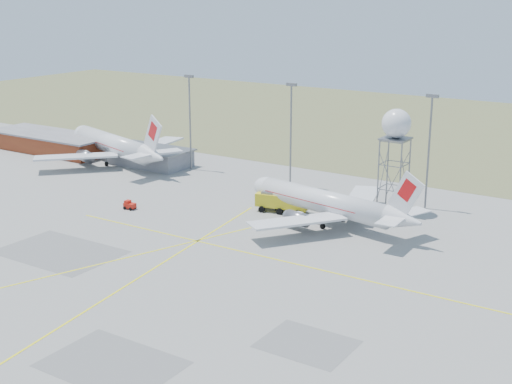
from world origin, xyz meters
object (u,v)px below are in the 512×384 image
Objects in this scene: airliner_main at (327,203)px; fire_truck at (284,202)px; radar_tower at (395,155)px; baggage_tug at (130,206)px; airliner_far at (115,145)px.

airliner_main reaches higher than fire_truck.
baggage_tug is at bearing -148.75° from radar_tower.
airliner_far is at bearing 157.08° from fire_truck.
baggage_tug is (-33.23, -11.95, -2.99)m from airliner_main.
radar_tower is at bearing -108.07° from airliner_main.
radar_tower reaches higher than fire_truck.
radar_tower is (66.87, -0.45, 6.20)m from airliner_far.
airliner_main is at bearing -118.38° from radar_tower.
radar_tower is (6.60, 12.23, 6.68)m from airliner_main.
airliner_main reaches higher than baggage_tug.
fire_truck is (-9.14, 1.52, -1.77)m from airliner_main.
fire_truck is (-15.74, -10.70, -8.45)m from radar_tower.
airliner_main is 15.42m from radar_tower.
airliner_main is 1.87× the size of radar_tower.
radar_tower is 20.83m from fire_truck.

